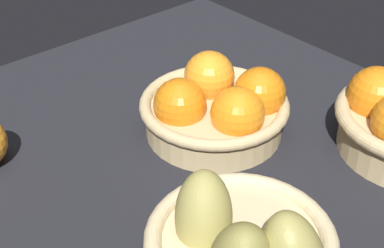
% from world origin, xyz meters
% --- Properties ---
extents(market_tray, '(0.84, 0.72, 0.03)m').
position_xyz_m(market_tray, '(0.00, 0.00, 0.01)').
color(market_tray, black).
rests_on(market_tray, ground).
extents(basket_near_right_pears, '(0.23, 0.21, 0.13)m').
position_xyz_m(basket_near_right_pears, '(0.22, -0.16, 0.07)').
color(basket_near_right_pears, '#D3BC8C').
rests_on(basket_near_right_pears, market_tray).
extents(basket_center, '(0.23, 0.23, 0.11)m').
position_xyz_m(basket_center, '(-0.01, 0.02, 0.08)').
color(basket_center, tan).
rests_on(basket_center, market_tray).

